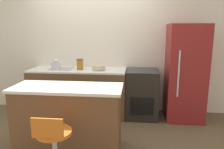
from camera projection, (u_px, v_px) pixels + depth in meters
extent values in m
plane|color=brown|center=(89.00, 121.00, 4.11)|extent=(14.00, 14.00, 0.00)
cube|color=silver|center=(95.00, 48.00, 4.52)|extent=(8.00, 0.06, 2.60)
cube|color=brown|center=(78.00, 92.00, 4.38)|extent=(1.89, 0.65, 0.89)
cube|color=white|center=(78.00, 70.00, 4.28)|extent=(1.89, 0.65, 0.03)
cube|color=#9EA3A8|center=(61.00, 69.00, 4.31)|extent=(0.44, 0.36, 0.01)
cube|color=brown|center=(68.00, 119.00, 3.12)|extent=(1.47, 0.58, 0.88)
cube|color=white|center=(67.00, 88.00, 3.02)|extent=(1.53, 0.61, 0.04)
cube|color=black|center=(142.00, 94.00, 4.25)|extent=(0.61, 0.65, 0.92)
cube|color=black|center=(142.00, 106.00, 3.96)|extent=(0.43, 0.01, 0.32)
cube|color=#333338|center=(142.00, 70.00, 4.15)|extent=(0.58, 0.62, 0.01)
cube|color=maroon|center=(185.00, 73.00, 4.07)|extent=(0.68, 0.66, 1.79)
cube|color=silver|center=(179.00, 74.00, 3.74)|extent=(0.02, 0.02, 0.81)
cylinder|color=orange|center=(54.00, 132.00, 2.51)|extent=(0.41, 0.41, 0.04)
cube|color=orange|center=(47.00, 128.00, 2.31)|extent=(0.35, 0.02, 0.23)
cylinder|color=silver|center=(56.00, 66.00, 4.29)|extent=(0.18, 0.18, 0.12)
sphere|color=silver|center=(56.00, 61.00, 4.27)|extent=(0.10, 0.10, 0.10)
cylinder|color=#C1B28E|center=(99.00, 67.00, 4.21)|extent=(0.26, 0.26, 0.08)
cylinder|color=#9E6623|center=(80.00, 65.00, 4.23)|extent=(0.13, 0.13, 0.18)
cylinder|color=brown|center=(80.00, 60.00, 4.21)|extent=(0.13, 0.13, 0.02)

